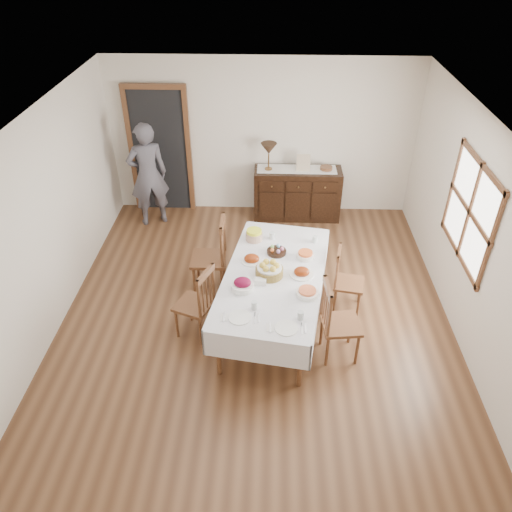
{
  "coord_description": "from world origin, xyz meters",
  "views": [
    {
      "loc": [
        0.17,
        -4.82,
        4.37
      ],
      "look_at": [
        0.0,
        0.1,
        0.95
      ],
      "focal_mm": 35.0,
      "sensor_mm": 36.0,
      "label": 1
    }
  ],
  "objects_px": {
    "sideboard": "(297,194)",
    "table_lamp": "(269,149)",
    "dining_table": "(274,280)",
    "person": "(148,172)",
    "chair_left_near": "(198,302)",
    "chair_right_near": "(337,321)",
    "chair_left_far": "(213,255)",
    "chair_right_far": "(346,280)"
  },
  "relations": [
    {
      "from": "sideboard",
      "to": "table_lamp",
      "type": "distance_m",
      "value": 0.93
    },
    {
      "from": "dining_table",
      "to": "person",
      "type": "distance_m",
      "value": 3.21
    },
    {
      "from": "chair_left_near",
      "to": "chair_right_near",
      "type": "distance_m",
      "value": 1.66
    },
    {
      "from": "chair_right_near",
      "to": "person",
      "type": "height_order",
      "value": "person"
    },
    {
      "from": "sideboard",
      "to": "table_lamp",
      "type": "xyz_separation_m",
      "value": [
        -0.49,
        -0.01,
        0.79
      ]
    },
    {
      "from": "dining_table",
      "to": "chair_left_far",
      "type": "xyz_separation_m",
      "value": [
        -0.83,
        0.68,
        -0.13
      ]
    },
    {
      "from": "dining_table",
      "to": "chair_right_far",
      "type": "height_order",
      "value": "chair_right_far"
    },
    {
      "from": "dining_table",
      "to": "sideboard",
      "type": "bearing_deg",
      "value": 91.25
    },
    {
      "from": "chair_left_near",
      "to": "chair_right_near",
      "type": "bearing_deg",
      "value": 101.56
    },
    {
      "from": "chair_left_far",
      "to": "chair_right_far",
      "type": "relative_size",
      "value": 1.23
    },
    {
      "from": "chair_right_near",
      "to": "person",
      "type": "xyz_separation_m",
      "value": [
        -2.77,
        2.99,
        0.4
      ]
    },
    {
      "from": "dining_table",
      "to": "chair_left_near",
      "type": "relative_size",
      "value": 2.45
    },
    {
      "from": "chair_left_far",
      "to": "table_lamp",
      "type": "distance_m",
      "value": 2.27
    },
    {
      "from": "table_lamp",
      "to": "chair_left_far",
      "type": "bearing_deg",
      "value": -109.29
    },
    {
      "from": "chair_left_far",
      "to": "chair_right_far",
      "type": "height_order",
      "value": "chair_left_far"
    },
    {
      "from": "dining_table",
      "to": "chair_left_near",
      "type": "bearing_deg",
      "value": -156.69
    },
    {
      "from": "chair_left_far",
      "to": "dining_table",
      "type": "bearing_deg",
      "value": 50.04
    },
    {
      "from": "chair_right_near",
      "to": "table_lamp",
      "type": "bearing_deg",
      "value": 7.95
    },
    {
      "from": "chair_left_near",
      "to": "table_lamp",
      "type": "bearing_deg",
      "value": -173.31
    },
    {
      "from": "dining_table",
      "to": "person",
      "type": "relative_size",
      "value": 1.31
    },
    {
      "from": "chair_left_far",
      "to": "sideboard",
      "type": "height_order",
      "value": "chair_left_far"
    },
    {
      "from": "chair_left_far",
      "to": "table_lamp",
      "type": "height_order",
      "value": "table_lamp"
    },
    {
      "from": "chair_left_near",
      "to": "table_lamp",
      "type": "relative_size",
      "value": 2.16
    },
    {
      "from": "person",
      "to": "chair_right_near",
      "type": "bearing_deg",
      "value": 109.46
    },
    {
      "from": "sideboard",
      "to": "table_lamp",
      "type": "bearing_deg",
      "value": -179.21
    },
    {
      "from": "sideboard",
      "to": "dining_table",
      "type": "bearing_deg",
      "value": -97.93
    },
    {
      "from": "chair_right_far",
      "to": "chair_left_near",
      "type": "bearing_deg",
      "value": 118.12
    },
    {
      "from": "chair_right_near",
      "to": "person",
      "type": "bearing_deg",
      "value": 36.4
    },
    {
      "from": "chair_left_near",
      "to": "chair_right_far",
      "type": "bearing_deg",
      "value": 128.99
    },
    {
      "from": "chair_left_far",
      "to": "person",
      "type": "distance_m",
      "value": 2.19
    },
    {
      "from": "chair_left_near",
      "to": "person",
      "type": "bearing_deg",
      "value": -135.32
    },
    {
      "from": "chair_left_far",
      "to": "person",
      "type": "height_order",
      "value": "person"
    },
    {
      "from": "chair_left_far",
      "to": "chair_right_near",
      "type": "xyz_separation_m",
      "value": [
        1.55,
        -1.21,
        -0.04
      ]
    },
    {
      "from": "chair_right_far",
      "to": "person",
      "type": "relative_size",
      "value": 0.49
    },
    {
      "from": "person",
      "to": "table_lamp",
      "type": "height_order",
      "value": "person"
    },
    {
      "from": "person",
      "to": "table_lamp",
      "type": "distance_m",
      "value": 1.98
    },
    {
      "from": "chair_right_near",
      "to": "person",
      "type": "distance_m",
      "value": 4.1
    },
    {
      "from": "dining_table",
      "to": "sideboard",
      "type": "distance_m",
      "value": 2.78
    },
    {
      "from": "person",
      "to": "table_lamp",
      "type": "relative_size",
      "value": 4.03
    },
    {
      "from": "chair_right_far",
      "to": "chair_right_near",
      "type": "bearing_deg",
      "value": 177.63
    },
    {
      "from": "dining_table",
      "to": "chair_left_far",
      "type": "distance_m",
      "value": 1.08
    },
    {
      "from": "chair_right_far",
      "to": "table_lamp",
      "type": "xyz_separation_m",
      "value": [
        -1.04,
        2.39,
        0.76
      ]
    }
  ]
}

